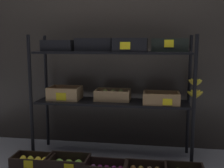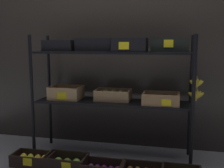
% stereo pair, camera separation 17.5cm
% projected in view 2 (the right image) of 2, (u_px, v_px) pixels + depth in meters
% --- Properties ---
extents(ground_plane, '(10.00, 10.00, 0.00)m').
position_uv_depth(ground_plane, '(112.00, 155.00, 2.80)').
color(ground_plane, gray).
extents(storefront_wall, '(3.89, 0.12, 2.14)m').
position_uv_depth(storefront_wall, '(120.00, 47.00, 3.01)').
color(storefront_wall, '#2D2823').
rests_on(storefront_wall, ground_plane).
extents(display_rack, '(1.63, 0.42, 1.19)m').
position_uv_depth(display_rack, '(114.00, 75.00, 2.68)').
color(display_rack, black).
rests_on(display_rack, ground_plane).
extents(crate_ground_lemon, '(0.37, 0.21, 0.11)m').
position_uv_depth(crate_ground_lemon, '(33.00, 160.00, 2.58)').
color(crate_ground_lemon, black).
rests_on(crate_ground_lemon, ground_plane).
extents(crate_ground_apple_green, '(0.37, 0.23, 0.12)m').
position_uv_depth(crate_ground_apple_green, '(66.00, 163.00, 2.51)').
color(crate_ground_apple_green, black).
rests_on(crate_ground_apple_green, ground_plane).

